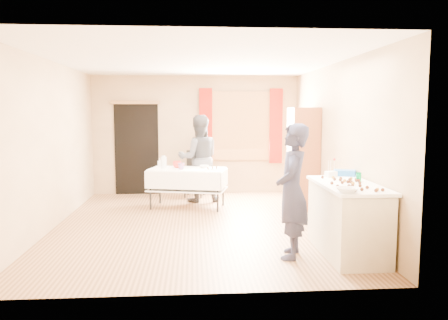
{
  "coord_description": "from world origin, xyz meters",
  "views": [
    {
      "loc": [
        -0.06,
        -6.94,
        1.81
      ],
      "look_at": [
        0.43,
        0.0,
        1.04
      ],
      "focal_mm": 35.0,
      "sensor_mm": 36.0,
      "label": 1
    }
  ],
  "objects": [
    {
      "name": "cup_rainbow",
      "position": [
        -0.28,
        1.12,
        0.81
      ],
      "size": [
        0.17,
        0.17,
        0.12
      ],
      "primitive_type": "imported",
      "rotation": [
        0.0,
        0.0,
        -0.17
      ],
      "color": "red",
      "rests_on": "party_table"
    },
    {
      "name": "pastry_tray",
      "position": [
        0.29,
        1.04,
        0.76
      ],
      "size": [
        0.29,
        0.21,
        0.02
      ],
      "primitive_type": "cube",
      "rotation": [
        0.0,
        0.0,
        0.03
      ],
      "color": "white",
      "rests_on": "party_table"
    },
    {
      "name": "window_pane",
      "position": [
        1.0,
        2.71,
        1.5
      ],
      "size": [
        1.2,
        0.02,
        1.4
      ],
      "primitive_type": "cube",
      "color": "white",
      "rests_on": "wall_back"
    },
    {
      "name": "mixing_bowl",
      "position": [
        1.65,
        -2.22,
        0.94
      ],
      "size": [
        0.29,
        0.29,
        0.06
      ],
      "primitive_type": "imported",
      "rotation": [
        0.0,
        0.0,
        -0.12
      ],
      "color": "white",
      "rests_on": "counter"
    },
    {
      "name": "cup_red",
      "position": [
        -0.37,
        1.36,
        0.81
      ],
      "size": [
        0.29,
        0.29,
        0.13
      ],
      "primitive_type": "imported",
      "rotation": [
        0.0,
        0.0,
        -0.44
      ],
      "color": "red",
      "rests_on": "party_table"
    },
    {
      "name": "pitcher",
      "position": [
        -0.62,
        1.28,
        0.86
      ],
      "size": [
        0.14,
        0.14,
        0.22
      ],
      "primitive_type": "cylinder",
      "rotation": [
        0.0,
        0.0,
        -0.33
      ],
      "color": "silver",
      "rests_on": "party_table"
    },
    {
      "name": "woman",
      "position": [
        0.05,
        1.85,
        0.88
      ],
      "size": [
        0.98,
        0.83,
        1.75
      ],
      "primitive_type": "imported",
      "rotation": [
        0.0,
        0.0,
        3.24
      ],
      "color": "black",
      "rests_on": "floor"
    },
    {
      "name": "floor",
      "position": [
        0.0,
        0.0,
        -0.01
      ],
      "size": [
        4.5,
        5.5,
        0.02
      ],
      "primitive_type": "cube",
      "color": "#9E7047",
      "rests_on": "ground"
    },
    {
      "name": "ceiling",
      "position": [
        0.0,
        0.0,
        2.61
      ],
      "size": [
        4.5,
        5.5,
        0.02
      ],
      "primitive_type": "cube",
      "color": "white",
      "rests_on": "floor"
    },
    {
      "name": "cabinet",
      "position": [
        1.99,
        1.05,
        0.95
      ],
      "size": [
        0.5,
        0.6,
        1.89
      ],
      "primitive_type": "cube",
      "color": "brown",
      "rests_on": "floor"
    },
    {
      "name": "cake_balls",
      "position": [
        1.89,
        -1.72,
        0.93
      ],
      "size": [
        0.48,
        1.08,
        0.04
      ],
      "color": "#3F2314",
      "rests_on": "counter"
    },
    {
      "name": "curtain_right",
      "position": [
        1.78,
        2.67,
        1.5
      ],
      "size": [
        0.28,
        0.06,
        1.65
      ],
      "primitive_type": "cube",
      "color": "maroon",
      "rests_on": "wall_back"
    },
    {
      "name": "doorway",
      "position": [
        -1.3,
        2.73,
        1.0
      ],
      "size": [
        0.95,
        0.04,
        2.0
      ],
      "primitive_type": "cube",
      "color": "black",
      "rests_on": "floor"
    },
    {
      "name": "small_bowl",
      "position": [
        0.15,
        1.3,
        0.78
      ],
      "size": [
        0.28,
        0.28,
        0.05
      ],
      "primitive_type": "imported",
      "rotation": [
        0.0,
        0.0,
        -0.34
      ],
      "color": "white",
      "rests_on": "party_table"
    },
    {
      "name": "counter",
      "position": [
        1.89,
        -1.62,
        0.45
      ],
      "size": [
        0.69,
        1.46,
        0.91
      ],
      "color": "beige",
      "rests_on": "floor"
    },
    {
      "name": "foam_block",
      "position": [
        1.85,
        -1.06,
        0.95
      ],
      "size": [
        0.17,
        0.14,
        0.08
      ],
      "primitive_type": "cube",
      "rotation": [
        0.0,
        0.0,
        0.34
      ],
      "color": "white",
      "rests_on": "counter"
    },
    {
      "name": "party_table",
      "position": [
        -0.17,
        1.25,
        0.45
      ],
      "size": [
        1.56,
        1.05,
        0.75
      ],
      "rotation": [
        0.0,
        0.0,
        -0.24
      ],
      "color": "black",
      "rests_on": "floor"
    },
    {
      "name": "bottle",
      "position": [
        -0.71,
        1.54,
        0.83
      ],
      "size": [
        0.09,
        0.09,
        0.17
      ],
      "primitive_type": "imported",
      "rotation": [
        0.0,
        0.0,
        0.09
      ],
      "color": "white",
      "rests_on": "party_table"
    },
    {
      "name": "girl",
      "position": [
        1.16,
        -1.69,
        0.84
      ],
      "size": [
        0.82,
        0.72,
        1.67
      ],
      "primitive_type": "imported",
      "rotation": [
        0.0,
        0.0,
        -1.85
      ],
      "color": "#1F203C",
      "rests_on": "floor"
    },
    {
      "name": "soda_can",
      "position": [
        2.08,
        -1.47,
        0.97
      ],
      "size": [
        0.08,
        0.08,
        0.12
      ],
      "primitive_type": "cylinder",
      "rotation": [
        0.0,
        0.0,
        0.32
      ],
      "color": "#009743",
      "rests_on": "counter"
    },
    {
      "name": "door_lintel",
      "position": [
        -1.3,
        2.7,
        2.02
      ],
      "size": [
        1.05,
        0.06,
        0.08
      ],
      "primitive_type": "cube",
      "color": "olive",
      "rests_on": "wall_back"
    },
    {
      "name": "curtain_left",
      "position": [
        0.22,
        2.67,
        1.5
      ],
      "size": [
        0.28,
        0.06,
        1.65
      ],
      "primitive_type": "cube",
      "color": "maroon",
      "rests_on": "wall_back"
    },
    {
      "name": "wall_front",
      "position": [
        0.0,
        -2.76,
        1.3
      ],
      "size": [
        4.5,
        0.02,
        2.6
      ],
      "primitive_type": "cube",
      "color": "tan",
      "rests_on": "floor"
    },
    {
      "name": "window_frame",
      "position": [
        1.0,
        2.72,
        1.5
      ],
      "size": [
        1.32,
        0.06,
        1.52
      ],
      "primitive_type": "cube",
      "color": "olive",
      "rests_on": "wall_back"
    },
    {
      "name": "chair",
      "position": [
        -0.03,
        2.36,
        0.29
      ],
      "size": [
        0.47,
        0.47,
        0.98
      ],
      "rotation": [
        0.0,
        0.0,
        -0.19
      ],
      "color": "black",
      "rests_on": "floor"
    },
    {
      "name": "wall_right",
      "position": [
        2.26,
        0.0,
        1.3
      ],
      "size": [
        0.02,
        5.5,
        2.6
      ],
      "primitive_type": "cube",
      "color": "tan",
      "rests_on": "floor"
    },
    {
      "name": "wall_back",
      "position": [
        0.0,
        2.76,
        1.3
      ],
      "size": [
        4.5,
        0.02,
        2.6
      ],
      "primitive_type": "cube",
      "color": "tan",
      "rests_on": "floor"
    },
    {
      "name": "blue_basket",
      "position": [
        2.08,
        -0.94,
        0.95
      ],
      "size": [
        0.35,
        0.3,
        0.08
      ],
      "primitive_type": "cube",
      "rotation": [
        0.0,
        0.0,
        -0.38
      ],
      "color": "blue",
      "rests_on": "counter"
    },
    {
      "name": "wall_left",
      "position": [
        -2.26,
        0.0,
        1.3
      ],
      "size": [
        0.02,
        5.5,
        2.6
      ],
      "primitive_type": "cube",
      "color": "tan",
      "rests_on": "floor"
    }
  ]
}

